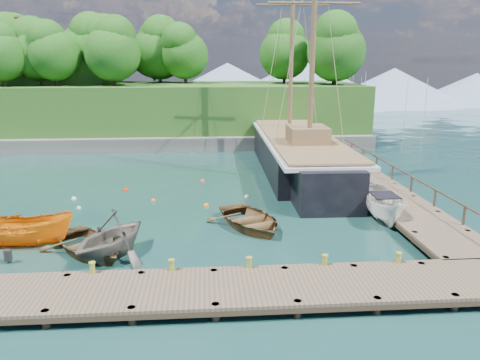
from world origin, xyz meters
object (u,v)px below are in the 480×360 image
object	(u,v)px
rowboat_0	(91,252)
rowboat_2	(250,227)
cabin_boat_white	(383,220)
motorboat_orange	(28,245)
rowboat_1	(112,257)
schooner	(298,155)

from	to	relation	value
rowboat_0	rowboat_2	size ratio (longest dim) A/B	0.96
rowboat_0	cabin_boat_white	bearing A→B (deg)	-25.62
rowboat_2	motorboat_orange	bearing A→B (deg)	166.77
rowboat_0	motorboat_orange	size ratio (longest dim) A/B	1.09
rowboat_1	rowboat_2	xyz separation A→B (m)	(6.49, 3.33, 0.00)
rowboat_0	rowboat_1	distance (m)	1.20
rowboat_1	rowboat_2	size ratio (longest dim) A/B	0.85
rowboat_0	schooner	world-z (taller)	schooner
rowboat_0	cabin_boat_white	world-z (taller)	cabin_boat_white
schooner	motorboat_orange	bearing A→B (deg)	-136.57
cabin_boat_white	schooner	xyz separation A→B (m)	(-2.35, 12.10, 1.21)
rowboat_1	rowboat_2	world-z (taller)	rowboat_1
rowboat_1	motorboat_orange	size ratio (longest dim) A/B	0.96
rowboat_1	schooner	bearing A→B (deg)	84.23
schooner	cabin_boat_white	bearing A→B (deg)	-77.90
rowboat_1	motorboat_orange	distance (m)	4.53
rowboat_0	rowboat_2	distance (m)	8.05
cabin_boat_white	schooner	distance (m)	12.39
cabin_boat_white	rowboat_2	bearing A→B (deg)	-169.93
motorboat_orange	schooner	xyz separation A→B (m)	(15.70, 14.30, 1.21)
rowboat_0	cabin_boat_white	size ratio (longest dim) A/B	1.03
rowboat_1	schooner	size ratio (longest dim) A/B	0.15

